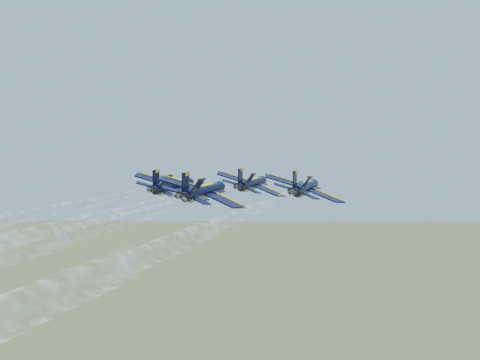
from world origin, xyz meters
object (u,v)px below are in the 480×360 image
at_px(jet_lead, 252,183).
at_px(jet_slot, 204,191).
at_px(jet_left, 174,186).
at_px(jet_right, 305,187).

xyz_separation_m(jet_lead, jet_slot, (2.29, -24.52, 0.00)).
distance_m(jet_left, jet_right, 22.96).
xyz_separation_m(jet_left, jet_slot, (11.60, -11.16, 0.00)).
relative_size(jet_lead, jet_slot, 1.00).
bearing_deg(jet_slot, jet_lead, 89.16).
relative_size(jet_left, jet_slot, 1.00).
bearing_deg(jet_lead, jet_left, -131.06).
bearing_deg(jet_lead, jet_slot, -90.84).
bearing_deg(jet_left, jet_right, 3.81).
bearing_deg(jet_right, jet_lead, 138.63).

